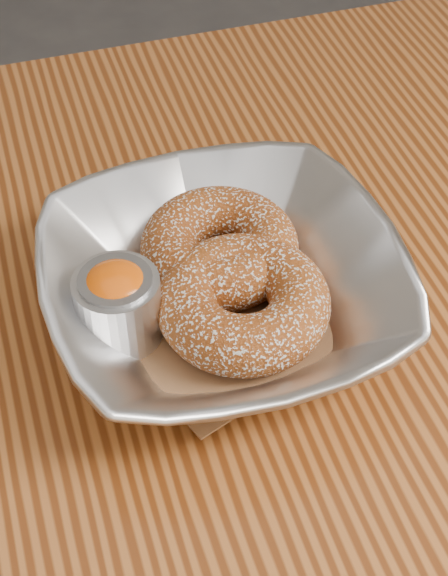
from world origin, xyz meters
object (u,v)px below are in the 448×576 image
object	(u,v)px
donut_front	(243,303)
donut_back	(220,247)
ramekin	(118,303)
table	(373,421)
serving_bowl	(224,290)

from	to	relation	value
donut_front	donut_back	bearing A→B (deg)	89.03
donut_front	ramekin	distance (m)	0.08
table	ramekin	bearing A→B (deg)	164.99
donut_back	donut_front	size ratio (longest dim) A/B	0.96
donut_back	ramekin	distance (m)	0.09
donut_back	donut_front	world-z (taller)	donut_front
table	ramekin	distance (m)	0.22
ramekin	serving_bowl	bearing A→B (deg)	-0.70
serving_bowl	donut_front	distance (m)	0.02
serving_bowl	ramekin	distance (m)	0.07
donut_back	ramekin	xyz separation A→B (m)	(-0.08, -0.04, 0.01)
donut_back	donut_front	xyz separation A→B (m)	(-0.00, -0.05, 0.00)
serving_bowl	donut_front	bearing A→B (deg)	-63.02
serving_bowl	donut_back	world-z (taller)	serving_bowl
serving_bowl	donut_front	xyz separation A→B (m)	(0.01, -0.02, 0.00)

